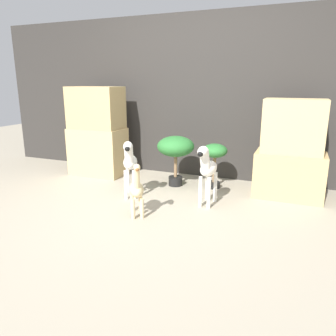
% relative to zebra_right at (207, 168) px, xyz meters
% --- Properties ---
extents(ground_plane, '(14.00, 14.00, 0.00)m').
position_rel_zebra_right_xyz_m(ground_plane, '(-0.50, -0.57, -0.43)').
color(ground_plane, '#9E937F').
extents(wall_back, '(6.40, 0.08, 2.20)m').
position_rel_zebra_right_xyz_m(wall_back, '(-0.50, 1.15, 0.67)').
color(wall_back, '#2D2B28').
rests_on(wall_back, ground_plane).
extents(rock_pillar_left, '(0.77, 0.45, 1.25)m').
position_rel_zebra_right_xyz_m(rock_pillar_left, '(-1.80, 0.65, 0.18)').
color(rock_pillar_left, tan).
rests_on(rock_pillar_left, ground_plane).
extents(rock_pillar_right, '(0.77, 0.45, 1.13)m').
position_rel_zebra_right_xyz_m(rock_pillar_right, '(0.81, 0.65, 0.09)').
color(rock_pillar_right, tan).
rests_on(rock_pillar_right, ground_plane).
extents(zebra_right, '(0.17, 0.49, 0.69)m').
position_rel_zebra_right_xyz_m(zebra_right, '(0.00, 0.00, 0.00)').
color(zebra_right, white).
rests_on(zebra_right, ground_plane).
extents(zebra_left, '(0.31, 0.48, 0.69)m').
position_rel_zebra_right_xyz_m(zebra_left, '(-0.90, -0.06, 0.00)').
color(zebra_left, white).
rests_on(zebra_left, ground_plane).
extents(giraffe_figurine, '(0.30, 0.40, 0.58)m').
position_rel_zebra_right_xyz_m(giraffe_figurine, '(-0.57, -0.53, -0.15)').
color(giraffe_figurine, beige).
rests_on(giraffe_figurine, ground_plane).
extents(potted_palm_front, '(0.47, 0.47, 0.65)m').
position_rel_zebra_right_xyz_m(potted_palm_front, '(-0.57, 0.56, 0.06)').
color(potted_palm_front, black).
rests_on(potted_palm_front, ground_plane).
extents(potted_palm_back, '(0.31, 0.31, 0.57)m').
position_rel_zebra_right_xyz_m(potted_palm_back, '(-0.08, 0.64, 0.00)').
color(potted_palm_back, black).
rests_on(potted_palm_back, ground_plane).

